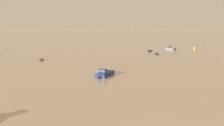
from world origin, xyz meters
The scene contains 6 objects.
rowboat_moored_1 centered at (-19.77, 57.12, 0.15)m, with size 1.29×3.52×0.55m.
motorboat_moored_2 centered at (-3.96, 31.26, 0.37)m, with size 5.12×6.68×2.44m.
rowboat_moored_3 centered at (17.53, 64.95, 0.15)m, with size 2.54×3.74×0.56m.
rowboat_moored_4 centered at (17.84, 74.92, 0.16)m, with size 3.04×3.88×0.59m.
motorboat_moored_4 centered at (27.77, 80.91, 0.30)m, with size 3.56×6.62×2.16m.
channel_buoy centered at (38.56, 81.77, 0.46)m, with size 0.90×0.90×2.30m.
Camera 1 is at (-9.15, -24.81, 11.82)m, focal length 43.91 mm.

